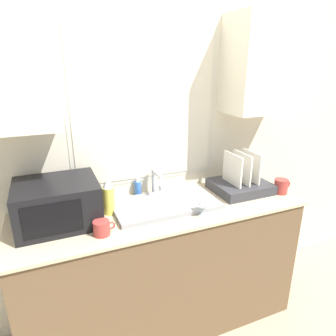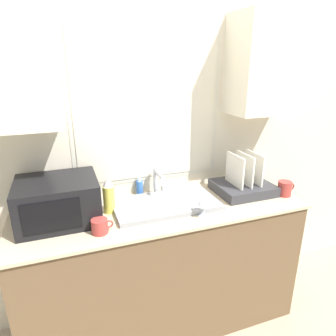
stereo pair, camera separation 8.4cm
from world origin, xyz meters
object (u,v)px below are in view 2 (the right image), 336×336
Objects in this scene: mug_near_sink at (100,226)px; spray_bottle at (109,195)px; microwave at (58,201)px; wine_glass at (204,200)px; faucet at (157,180)px; soap_bottle at (139,187)px; dish_rack at (243,185)px.

spray_bottle is at bearing 68.46° from mug_near_sink.
microwave is at bearing -180.00° from spray_bottle.
faucet is at bearing 112.35° from wine_glass.
microwave is at bearing 131.58° from mug_near_sink.
mug_near_sink is at bearing -128.37° from soap_bottle.
dish_rack is at bearing 11.20° from mug_near_sink.
dish_rack is 0.49m from wine_glass.
wine_glass is (0.62, -0.03, 0.07)m from mug_near_sink.
mug_near_sink is (-1.05, -0.21, -0.02)m from dish_rack.
faucet is 0.39m from spray_bottle.
soap_bottle is 0.54m from mug_near_sink.
spray_bottle is (-0.96, 0.02, 0.06)m from dish_rack.
faucet is 0.82× the size of spray_bottle.
spray_bottle reaches higher than soap_bottle.
spray_bottle is 1.94× the size of mug_near_sink.
faucet is 1.48× the size of soap_bottle.
wine_glass is (0.82, -0.26, -0.01)m from microwave.
faucet is 0.14m from soap_bottle.
wine_glass is at bearing -67.65° from faucet.
wine_glass is (0.28, -0.46, 0.06)m from soap_bottle.
dish_rack reaches higher than microwave.
soap_bottle is (-0.71, 0.22, -0.00)m from dish_rack.
dish_rack is 2.57× the size of wine_glass.
mug_near_sink is at bearing -111.54° from spray_bottle.
faucet is 0.42× the size of microwave.
soap_bottle is at bearing 163.04° from dish_rack.
soap_bottle is at bearing 51.63° from mug_near_sink.
microwave is 0.86m from wine_glass.
microwave reaches higher than soap_bottle.
mug_near_sink is (-0.34, -0.42, -0.01)m from soap_bottle.
dish_rack is 0.96m from spray_bottle.
microwave is 1.17× the size of dish_rack.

